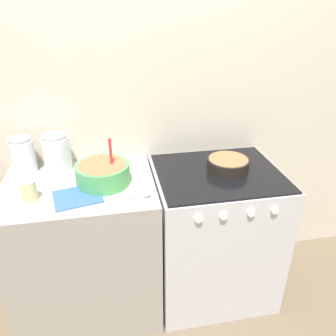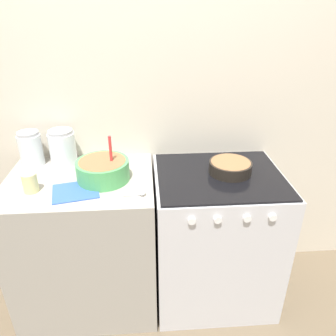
{
  "view_description": "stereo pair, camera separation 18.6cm",
  "coord_description": "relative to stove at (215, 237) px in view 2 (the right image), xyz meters",
  "views": [
    {
      "loc": [
        -0.22,
        -1.3,
        1.82
      ],
      "look_at": [
        0.09,
        0.32,
        0.96
      ],
      "focal_mm": 35.0,
      "sensor_mm": 36.0,
      "label": 1
    },
    {
      "loc": [
        -0.03,
        -1.32,
        1.82
      ],
      "look_at": [
        0.09,
        0.32,
        0.96
      ],
      "focal_mm": 35.0,
      "sensor_mm": 36.0,
      "label": 2
    }
  ],
  "objects": [
    {
      "name": "storage_jar_left",
      "position": [
        -1.12,
        0.22,
        0.55
      ],
      "size": [
        0.14,
        0.14,
        0.21
      ],
      "color": "silver",
      "rests_on": "countertop_cabinet"
    },
    {
      "name": "recipe_page",
      "position": [
        -0.8,
        -0.13,
        0.46
      ],
      "size": [
        0.27,
        0.25,
        0.01
      ],
      "color": "#3359B2",
      "rests_on": "countertop_cabinet"
    },
    {
      "name": "measuring_spoon",
      "position": [
        -0.46,
        -0.2,
        0.47
      ],
      "size": [
        0.12,
        0.04,
        0.04
      ],
      "color": "white",
      "rests_on": "countertop_cabinet"
    },
    {
      "name": "stove",
      "position": [
        0.0,
        0.0,
        0.0
      ],
      "size": [
        0.75,
        0.65,
        0.91
      ],
      "color": "silver",
      "rests_on": "ground_plane"
    },
    {
      "name": "wall_back",
      "position": [
        -0.39,
        0.34,
        0.74
      ],
      "size": [
        4.67,
        0.05,
        2.4
      ],
      "color": "beige",
      "rests_on": "ground_plane"
    },
    {
      "name": "baking_pan",
      "position": [
        0.06,
        0.02,
        0.49
      ],
      "size": [
        0.25,
        0.25,
        0.07
      ],
      "color": "black",
      "rests_on": "stove"
    },
    {
      "name": "tin_can",
      "position": [
        -1.03,
        -0.11,
        0.51
      ],
      "size": [
        0.08,
        0.08,
        0.1
      ],
      "color": "beige",
      "rests_on": "countertop_cabinet"
    },
    {
      "name": "mixing_bowl",
      "position": [
        -0.67,
        -0.01,
        0.52
      ],
      "size": [
        0.29,
        0.29,
        0.26
      ],
      "color": "#4CA559",
      "rests_on": "countertop_cabinet"
    },
    {
      "name": "countertop_cabinet",
      "position": [
        -0.81,
        0.0,
        0.0
      ],
      "size": [
        0.83,
        0.63,
        0.91
      ],
      "color": "#9E998E",
      "rests_on": "ground_plane"
    },
    {
      "name": "ground_plane",
      "position": [
        -0.39,
        -0.32,
        -0.46
      ],
      "size": [
        12.0,
        12.0,
        0.0
      ],
      "primitive_type": "plane",
      "color": "brown"
    },
    {
      "name": "storage_jar_middle",
      "position": [
        -0.93,
        0.22,
        0.55
      ],
      "size": [
        0.16,
        0.16,
        0.22
      ],
      "color": "silver",
      "rests_on": "countertop_cabinet"
    }
  ]
}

